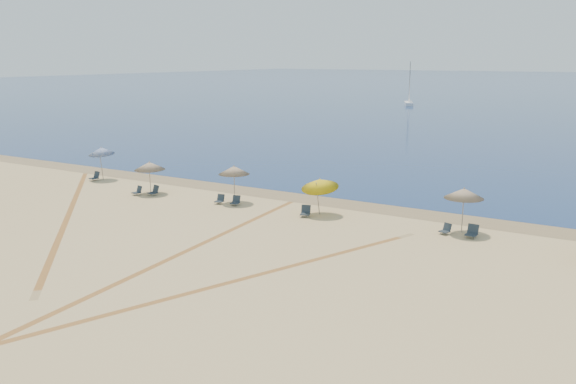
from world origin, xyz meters
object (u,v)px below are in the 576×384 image
at_px(umbrella_1, 150,166).
at_px(chair_5, 306,212).
at_px(chair_1, 138,191).
at_px(umbrella_4, 464,193).
at_px(umbrella_2, 234,170).
at_px(chair_2, 154,191).
at_px(umbrella_0, 101,151).
at_px(umbrella_3, 320,183).
at_px(chair_6, 446,229).
at_px(sailboat_0, 409,92).
at_px(chair_7, 472,232).
at_px(chair_4, 236,201).
at_px(chair_3, 220,200).
at_px(chair_0, 95,177).

bearing_deg(umbrella_1, chair_5, 0.11).
bearing_deg(umbrella_1, chair_1, -117.42).
bearing_deg(umbrella_4, chair_1, -174.18).
relative_size(umbrella_1, umbrella_2, 0.92).
distance_m(chair_1, chair_2, 1.20).
xyz_separation_m(umbrella_0, chair_1, (6.37, -2.68, -2.01)).
xyz_separation_m(umbrella_2, umbrella_3, (6.39, 0.08, -0.24)).
xyz_separation_m(chair_1, chair_5, (13.11, 0.87, 0.02)).
bearing_deg(chair_2, chair_6, 16.91).
height_order(umbrella_4, sailboat_0, sailboat_0).
distance_m(chair_5, chair_6, 8.50).
distance_m(umbrella_0, chair_6, 28.05).
bearing_deg(chair_7, umbrella_3, -177.83).
bearing_deg(umbrella_4, chair_4, -175.17).
xyz_separation_m(umbrella_3, chair_5, (-0.49, -0.87, -1.66)).
relative_size(umbrella_4, sailboat_0, 0.30).
distance_m(chair_1, chair_3, 6.64).
relative_size(umbrella_4, chair_5, 3.14).
distance_m(chair_5, chair_7, 9.92).
distance_m(umbrella_1, chair_1, 1.96).
bearing_deg(umbrella_4, umbrella_0, 179.19).
relative_size(chair_2, chair_3, 1.23).
distance_m(umbrella_0, umbrella_4, 28.64).
height_order(chair_4, chair_6, chair_4).
distance_m(chair_2, chair_6, 20.52).
bearing_deg(chair_7, chair_0, -177.82).
bearing_deg(umbrella_3, umbrella_4, 3.52).
xyz_separation_m(chair_2, chair_5, (12.02, 0.38, -0.01)).
relative_size(umbrella_0, umbrella_4, 1.04).
bearing_deg(sailboat_0, chair_5, -97.34).
height_order(umbrella_0, chair_6, umbrella_0).
xyz_separation_m(chair_2, chair_4, (6.66, 0.55, -0.03)).
bearing_deg(umbrella_1, umbrella_0, 164.97).
height_order(umbrella_1, chair_3, umbrella_1).
relative_size(umbrella_4, chair_7, 3.56).
bearing_deg(chair_5, umbrella_4, -10.55).
distance_m(umbrella_2, chair_7, 15.90).
bearing_deg(chair_6, umbrella_0, -160.89).
bearing_deg(umbrella_1, chair_2, -28.39).
bearing_deg(umbrella_3, umbrella_2, -179.31).
xyz_separation_m(chair_4, chair_5, (5.36, -0.17, 0.02)).
xyz_separation_m(umbrella_4, chair_1, (-22.26, -2.27, -1.95)).
distance_m(umbrella_4, chair_7, 2.17).
bearing_deg(chair_1, chair_5, 18.99).
bearing_deg(chair_6, chair_2, -155.64).
bearing_deg(umbrella_1, chair_0, 170.21).
bearing_deg(umbrella_0, umbrella_1, -15.03).
relative_size(umbrella_0, chair_6, 3.75).
bearing_deg(chair_1, sailboat_0, 112.84).
height_order(chair_2, sailboat_0, sailboat_0).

